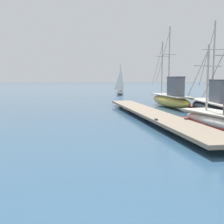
{
  "coord_description": "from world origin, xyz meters",
  "views": [
    {
      "loc": [
        0.78,
        -0.27,
        2.56
      ],
      "look_at": [
        2.61,
        8.99,
        1.4
      ],
      "focal_mm": 44.1,
      "sensor_mm": 36.0,
      "label": 1
    }
  ],
  "objects": [
    {
      "name": "fishing_boat_3",
      "position": [
        10.65,
        22.69,
        0.8
      ],
      "size": [
        1.59,
        8.39,
        7.12
      ],
      "color": "gold",
      "rests_on": "ground"
    },
    {
      "name": "fishing_boat_0",
      "position": [
        11.47,
        16.98,
        0.69
      ],
      "size": [
        3.21,
        7.79,
        6.51
      ],
      "color": "black",
      "rests_on": "ground"
    },
    {
      "name": "floating_dock",
      "position": [
        6.53,
        16.34,
        0.36
      ],
      "size": [
        2.2,
        18.16,
        0.53
      ],
      "color": "gray",
      "rests_on": "ground"
    },
    {
      "name": "distant_sailboat",
      "position": [
        10.54,
        42.59,
        2.12
      ],
      "size": [
        2.54,
        3.54,
        4.85
      ],
      "color": "silver",
      "rests_on": "ground"
    }
  ]
}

